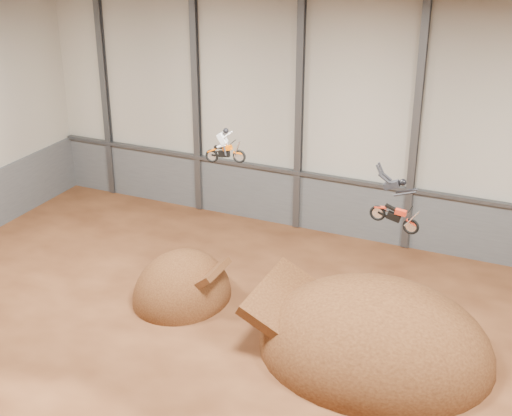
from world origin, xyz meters
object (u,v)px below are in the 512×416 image
(takeoff_ramp, at_px, (183,297))
(landing_ramp, at_px, (374,351))
(fmx_rider_a, at_px, (226,144))
(fmx_rider_b, at_px, (394,200))

(takeoff_ramp, distance_m, landing_ramp, 10.07)
(landing_ramp, bearing_deg, fmx_rider_a, 176.27)
(fmx_rider_a, bearing_deg, takeoff_ramp, 173.41)
(landing_ramp, relative_size, fmx_rider_a, 5.46)
(takeoff_ramp, bearing_deg, fmx_rider_b, -3.72)
(landing_ramp, xyz_separation_m, fmx_rider_a, (-7.42, 0.48, 8.48))
(takeoff_ramp, distance_m, fmx_rider_b, 12.77)
(takeoff_ramp, xyz_separation_m, fmx_rider_a, (2.64, -0.09, 8.48))
(landing_ramp, bearing_deg, takeoff_ramp, 176.74)
(fmx_rider_a, height_order, fmx_rider_b, fmx_rider_a)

